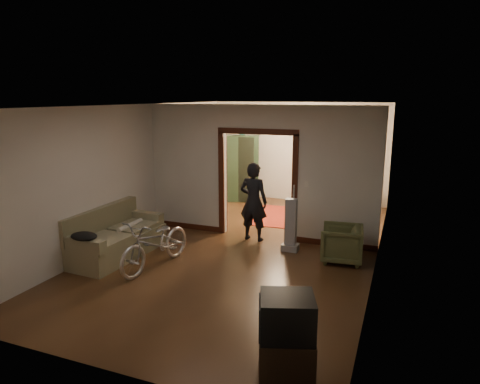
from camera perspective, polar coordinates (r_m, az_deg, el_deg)
The scene contains 24 objects.
floor at distance 8.66m, azimuth 0.73°, elevation -7.35°, with size 5.00×8.50×0.01m, color #361F11.
ceiling at distance 8.13m, azimuth 0.78°, elevation 11.50°, with size 5.00×8.50×0.01m, color white.
wall_back at distance 12.31m, azimuth 7.75°, elevation 5.28°, with size 5.00×0.02×2.80m, color beige.
wall_left at distance 9.44m, azimuth -13.62°, elevation 2.78°, with size 0.02×8.50×2.80m, color beige.
wall_right at distance 7.79m, azimuth 18.25°, elevation 0.41°, with size 0.02×8.50×2.80m, color beige.
partition_wall at distance 8.98m, azimuth 2.44°, elevation 2.62°, with size 5.00×0.14×2.80m, color beige.
door_casing at distance 9.04m, azimuth 2.42°, elevation 0.75°, with size 1.74×0.20×2.32m, color #36150C.
far_window at distance 12.10m, azimuth 10.96°, elevation 5.75°, with size 0.98×0.06×1.28m, color black.
chandelier at distance 10.53m, azimuth 5.62°, elevation 9.28°, with size 0.24×0.24×0.24m, color #FFE0A5.
light_switch at distance 8.66m, azimuth 8.85°, elevation 1.09°, with size 0.08×0.01×0.12m, color silver.
sofa at distance 8.40m, azimuth -16.16°, elevation -5.22°, with size 0.90×1.99×0.92m, color #716E4B.
rolled_paper at distance 8.55m, azimuth -14.44°, elevation -4.30°, with size 0.09×0.09×0.72m, color beige.
jacket at distance 7.64m, azimuth -20.10°, elevation -5.55°, with size 0.47×0.35×0.14m, color black.
bicycle at distance 7.68m, azimuth -11.14°, elevation -6.68°, with size 0.60×1.73×0.91m, color silver.
armchair at distance 8.07m, azimuth 13.38°, elevation -6.72°, with size 0.72×0.74×0.67m, color #4F5630.
tv_stand at distance 4.90m, azimuth 6.16°, elevation -21.04°, with size 0.57×0.52×0.52m, color black.
crt_tv at distance 4.66m, azimuth 6.30°, elevation -16.33°, with size 0.56×0.50×0.48m, color black.
vacuum at distance 8.38m, azimuth 6.78°, elevation -4.36°, with size 0.32×0.26×1.05m, color gray.
person at distance 8.87m, azimuth 1.80°, elevation -1.30°, with size 0.60×0.39×1.65m, color black.
oriental_rug at distance 10.81m, azimuth 5.80°, elevation -3.26°, with size 1.49×1.95×0.01m, color maroon.
locker at distance 12.25m, azimuth 0.29°, elevation 3.18°, with size 0.94×0.52×1.88m, color #1E321E.
globe at distance 12.12m, azimuth 0.30°, elevation 7.85°, with size 0.28×0.28×0.28m, color #1E5972.
desk at distance 11.62m, azimuth 12.94°, elevation -0.36°, with size 1.10×0.62×0.81m, color black.
desk_chair at distance 11.30m, azimuth 8.38°, elevation -0.46°, with size 0.37×0.37×0.84m, color black.
Camera 1 is at (2.85, -7.62, 2.98)m, focal length 32.00 mm.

